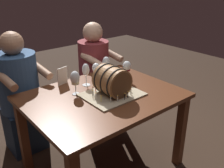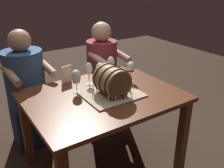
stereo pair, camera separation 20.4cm
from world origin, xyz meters
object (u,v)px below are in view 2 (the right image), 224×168
wine_glass_amber (111,64)px  person_seated_left (27,93)px  wine_glass_white (76,77)px  person_seated_right (102,77)px  barrel_cake (112,82)px  menu_card (66,74)px  wine_glass_empty (89,69)px  wine_glass_red (131,68)px  wine_glass_rose (100,68)px  dining_table (103,106)px

wine_glass_amber → person_seated_left: (-0.71, 0.43, -0.29)m
wine_glass_white → person_seated_left: size_ratio=0.17×
person_seated_left → person_seated_right: 0.87m
barrel_cake → person_seated_right: (0.38, 0.78, -0.29)m
barrel_cake → wine_glass_white: 0.30m
barrel_cake → menu_card: (-0.20, 0.46, -0.03)m
wine_glass_empty → wine_glass_red: wine_glass_empty is taller
wine_glass_rose → wine_glass_empty: size_ratio=0.85×
wine_glass_rose → person_seated_right: person_seated_right is taller
menu_card → person_seated_left: 0.50m
wine_glass_red → menu_card: (-0.51, 0.30, -0.05)m
wine_glass_amber → person_seated_right: (0.16, 0.43, -0.31)m
wine_glass_empty → wine_glass_white: 0.20m
wine_glass_amber → menu_card: 0.43m
wine_glass_empty → wine_glass_amber: 0.27m
person_seated_left → person_seated_right: bearing=-0.0°
dining_table → wine_glass_red: wine_glass_red is taller
wine_glass_empty → person_seated_right: person_seated_right is taller
barrel_cake → wine_glass_amber: 0.41m
dining_table → wine_glass_rose: (0.14, 0.28, 0.23)m
wine_glass_amber → menu_card: (-0.41, 0.11, -0.05)m
wine_glass_amber → person_seated_left: person_seated_left is taller
wine_glass_empty → person_seated_right: 0.71m
wine_glass_rose → wine_glass_white: size_ratio=0.85×
wine_glass_empty → dining_table: bearing=-92.3°
wine_glass_white → wine_glass_amber: (0.44, 0.14, -0.00)m
wine_glass_empty → wine_glass_rose: bearing=10.9°
wine_glass_red → menu_card: size_ratio=1.18×
wine_glass_white → wine_glass_red: 0.53m
wine_glass_rose → person_seated_right: (0.29, 0.45, -0.30)m
wine_glass_white → dining_table: bearing=-42.7°
person_seated_left → wine_glass_red: bearing=-37.7°
wine_glass_rose → person_seated_left: bearing=142.2°
barrel_cake → wine_glass_red: barrel_cake is taller
wine_glass_rose → person_seated_right: bearing=56.6°
barrel_cake → wine_glass_amber: bearing=58.0°
wine_glass_amber → menu_card: wine_glass_amber is taller
dining_table → menu_card: size_ratio=7.74×
wine_glass_empty → wine_glass_white: same height
dining_table → wine_glass_rose: size_ratio=7.16×
dining_table → wine_glass_amber: (0.27, 0.29, 0.24)m
wine_glass_empty → person_seated_right: size_ratio=0.17×
wine_glass_white → wine_glass_red: wine_glass_white is taller
wine_glass_rose → menu_card: bearing=155.7°
wine_glass_empty → person_seated_right: bearing=48.0°
person_seated_right → wine_glass_red: bearing=-96.5°
wine_glass_empty → person_seated_left: bearing=133.3°
wine_glass_amber → wine_glass_white: bearing=-161.7°
menu_card → wine_glass_rose: bearing=-37.2°
dining_table → wine_glass_empty: (0.01, 0.25, 0.25)m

